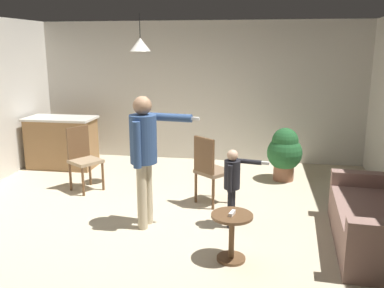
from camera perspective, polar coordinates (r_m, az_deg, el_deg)
name	(u,v)px	position (r m, az deg, el deg)	size (l,w,h in m)	color
ground	(164,224)	(5.40, -3.95, -10.96)	(7.68, 7.68, 0.00)	beige
wall_back	(200,92)	(8.12, 1.07, 7.23)	(6.40, 0.10, 2.70)	beige
couch_floral	(381,219)	(5.16, 24.74, -9.45)	(0.98, 1.86, 1.00)	#8C6B60
kitchen_counter	(62,142)	(8.04, -17.59, 0.23)	(1.26, 0.66, 0.95)	olive
side_table_by_couch	(232,231)	(4.44, 5.52, -11.98)	(0.44, 0.44, 0.52)	brown
person_adult	(145,148)	(5.03, -6.60, -0.49)	(0.84, 0.48, 1.65)	tan
person_child	(233,179)	(5.12, 5.68, -4.91)	(0.55, 0.29, 1.00)	black
dining_chair_by_counter	(210,168)	(5.85, 2.49, -3.31)	(0.59, 0.59, 1.00)	brown
dining_chair_near_wall	(83,156)	(6.67, -14.91, -1.63)	(0.58, 0.58, 1.00)	brown
potted_plant_corner	(285,152)	(7.09, 12.72, -1.04)	(0.59, 0.59, 0.90)	brown
spare_remote_on_table	(232,213)	(4.35, 5.58, -9.53)	(0.04, 0.13, 0.04)	white
ceiling_light_pendant	(140,45)	(6.49, -7.18, 13.53)	(0.32, 0.32, 0.55)	silver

